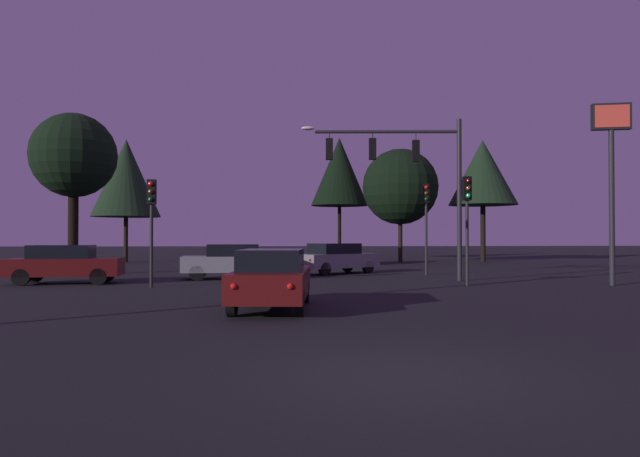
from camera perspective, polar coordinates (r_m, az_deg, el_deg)
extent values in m
plane|color=black|center=(31.97, -1.11, -4.15)|extent=(168.00, 168.00, 0.00)
cylinder|color=#232326|center=(24.64, 13.75, 2.80)|extent=(0.20, 0.20, 6.79)
cylinder|color=#232326|center=(24.49, 6.70, 9.58)|extent=(6.05, 0.62, 0.14)
ellipsoid|color=#F4EACC|center=(24.39, -1.22, 9.98)|extent=(0.56, 0.28, 0.16)
cylinder|color=#232326|center=(24.61, 9.55, 9.10)|extent=(0.05, 0.05, 0.37)
cube|color=black|center=(24.51, 9.55, 7.64)|extent=(0.32, 0.26, 0.90)
sphere|color=red|center=(24.69, 9.50, 8.24)|extent=(0.18, 0.18, 0.18)
sphere|color=#56380C|center=(24.65, 9.50, 7.60)|extent=(0.18, 0.18, 0.18)
sphere|color=#0C4219|center=(24.61, 9.50, 6.95)|extent=(0.18, 0.18, 0.18)
cylinder|color=#232326|center=(24.41, 5.27, 9.28)|extent=(0.05, 0.05, 0.28)
cube|color=black|center=(24.31, 5.27, 7.91)|extent=(0.32, 0.26, 0.90)
sphere|color=red|center=(24.49, 5.24, 8.51)|extent=(0.18, 0.18, 0.18)
sphere|color=#56380C|center=(24.45, 5.24, 7.86)|extent=(0.18, 0.18, 0.18)
sphere|color=#0C4219|center=(24.41, 5.24, 7.21)|extent=(0.18, 0.18, 0.18)
cylinder|color=#232326|center=(24.33, 0.94, 9.31)|extent=(0.05, 0.05, 0.28)
cube|color=black|center=(24.23, 0.94, 7.93)|extent=(0.32, 0.26, 0.90)
sphere|color=red|center=(24.41, 0.94, 8.53)|extent=(0.18, 0.18, 0.18)
sphere|color=#56380C|center=(24.37, 0.94, 7.88)|extent=(0.18, 0.18, 0.18)
sphere|color=#0C4219|center=(24.33, 0.94, 7.23)|extent=(0.18, 0.18, 0.18)
cylinder|color=#232326|center=(22.17, 14.48, -1.42)|extent=(0.12, 0.12, 3.21)
cube|color=black|center=(22.25, 14.46, 3.89)|extent=(0.31, 0.25, 0.90)
sphere|color=#4C0A0A|center=(22.14, 14.59, 4.64)|extent=(0.18, 0.18, 0.18)
sphere|color=#56380C|center=(22.12, 14.59, 3.92)|extent=(0.18, 0.18, 0.18)
sphere|color=#1EE04C|center=(22.10, 14.59, 3.19)|extent=(0.18, 0.18, 0.18)
cylinder|color=#232326|center=(27.93, 10.57, -1.03)|extent=(0.12, 0.12, 3.49)
cube|color=black|center=(28.01, 10.55, 3.47)|extent=(0.34, 0.29, 0.90)
sphere|color=red|center=(27.89, 10.57, 4.07)|extent=(0.18, 0.18, 0.18)
sphere|color=#56380C|center=(27.87, 10.57, 3.49)|extent=(0.18, 0.18, 0.18)
sphere|color=#0C4219|center=(27.85, 10.57, 2.92)|extent=(0.18, 0.18, 0.18)
cylinder|color=#232326|center=(21.60, -16.49, -1.67)|extent=(0.12, 0.12, 3.02)
cube|color=black|center=(21.66, -16.46, 3.52)|extent=(0.31, 0.25, 0.90)
sphere|color=red|center=(21.55, -16.56, 4.30)|extent=(0.18, 0.18, 0.18)
sphere|color=#56380C|center=(21.52, -16.56, 3.55)|extent=(0.18, 0.18, 0.18)
sphere|color=#0C4219|center=(21.50, -16.57, 2.81)|extent=(0.18, 0.18, 0.18)
cube|color=#4C0F0F|center=(14.64, -4.79, -5.44)|extent=(2.14, 4.47, 0.68)
cube|color=black|center=(14.45, -4.85, -3.12)|extent=(1.72, 2.46, 0.52)
cylinder|color=black|center=(16.17, -7.02, -6.21)|extent=(0.26, 0.66, 0.64)
cylinder|color=black|center=(16.03, -1.47, -6.27)|extent=(0.26, 0.66, 0.64)
cylinder|color=black|center=(13.37, -8.78, -7.34)|extent=(0.26, 0.66, 0.64)
cylinder|color=black|center=(13.19, -2.05, -7.43)|extent=(0.26, 0.66, 0.64)
sphere|color=red|center=(12.57, -8.62, -5.74)|extent=(0.14, 0.14, 0.14)
sphere|color=red|center=(12.42, -3.00, -5.80)|extent=(0.14, 0.14, 0.14)
cube|color=gray|center=(25.27, -9.03, -3.51)|extent=(4.16, 2.06, 0.68)
cube|color=black|center=(25.25, -8.69, -2.15)|extent=(2.29, 1.68, 0.52)
cylinder|color=black|center=(24.56, -12.20, -4.37)|extent=(0.65, 0.24, 0.64)
cylinder|color=black|center=(26.14, -11.94, -4.16)|extent=(0.65, 0.24, 0.64)
cylinder|color=black|center=(24.50, -5.94, -4.40)|extent=(0.65, 0.24, 0.64)
cylinder|color=black|center=(26.09, -6.06, -4.18)|extent=(0.65, 0.24, 0.64)
sphere|color=red|center=(24.68, -4.32, -3.35)|extent=(0.14, 0.14, 0.14)
sphere|color=red|center=(25.93, -4.50, -3.23)|extent=(0.14, 0.14, 0.14)
cube|color=#4C0F0F|center=(24.52, -24.05, -3.53)|extent=(4.33, 2.12, 0.68)
cube|color=black|center=(24.54, -24.38, -2.12)|extent=(2.39, 1.70, 0.52)
cylinder|color=black|center=(24.98, -20.53, -4.28)|extent=(0.66, 0.26, 0.64)
cylinder|color=black|center=(23.47, -21.27, -4.50)|extent=(0.66, 0.26, 0.64)
cylinder|color=black|center=(25.66, -26.61, -4.15)|extent=(0.66, 0.26, 0.64)
cylinder|color=black|center=(24.20, -27.70, -4.34)|extent=(0.66, 0.26, 0.64)
sphere|color=red|center=(25.71, -28.24, -3.15)|extent=(0.14, 0.14, 0.14)
sphere|color=red|center=(24.56, -29.17, -3.25)|extent=(0.14, 0.14, 0.14)
cube|color=gray|center=(28.52, 1.68, -3.22)|extent=(4.53, 3.91, 0.68)
cube|color=black|center=(28.41, 1.45, -2.02)|extent=(2.77, 2.57, 0.52)
cylinder|color=black|center=(30.06, 2.76, -3.75)|extent=(0.64, 0.53, 0.64)
cylinder|color=black|center=(28.93, 4.82, -3.86)|extent=(0.64, 0.53, 0.64)
cylinder|color=black|center=(28.24, -1.54, -3.93)|extent=(0.64, 0.53, 0.64)
cylinder|color=black|center=(27.03, 0.48, -4.07)|extent=(0.64, 0.53, 0.64)
sphere|color=red|center=(27.64, -2.55, -3.09)|extent=(0.14, 0.14, 0.14)
sphere|color=red|center=(26.67, -0.98, -3.17)|extent=(0.14, 0.14, 0.14)
cylinder|color=#232326|center=(24.20, 27.12, 1.87)|extent=(0.20, 0.20, 5.89)
cube|color=black|center=(24.60, 27.07, 9.91)|extent=(1.42, 0.55, 1.00)
cube|color=#EF4C38|center=(24.47, 27.17, 9.97)|extent=(1.21, 0.29, 0.84)
cylinder|color=black|center=(45.88, 1.96, -0.43)|extent=(0.28, 0.28, 4.36)
cone|color=black|center=(46.18, 1.96, 5.70)|extent=(4.59, 4.59, 5.50)
cylinder|color=black|center=(29.99, -23.43, -0.12)|extent=(0.48, 0.48, 4.37)
sphere|color=black|center=(30.24, -23.39, 6.73)|extent=(4.06, 4.06, 4.06)
cylinder|color=black|center=(44.09, -18.82, -1.04)|extent=(0.31, 0.31, 3.32)
cone|color=black|center=(44.30, -18.80, 4.80)|extent=(4.94, 4.94, 5.70)
cylinder|color=black|center=(44.40, 15.97, -0.46)|extent=(0.38, 0.38, 4.24)
cone|color=black|center=(44.67, 15.94, 5.41)|extent=(5.09, 5.09, 4.90)
cylinder|color=black|center=(41.77, 8.02, -0.92)|extent=(0.31, 0.31, 3.57)
sphere|color=black|center=(41.93, 8.01, 4.15)|extent=(5.50, 5.50, 5.50)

